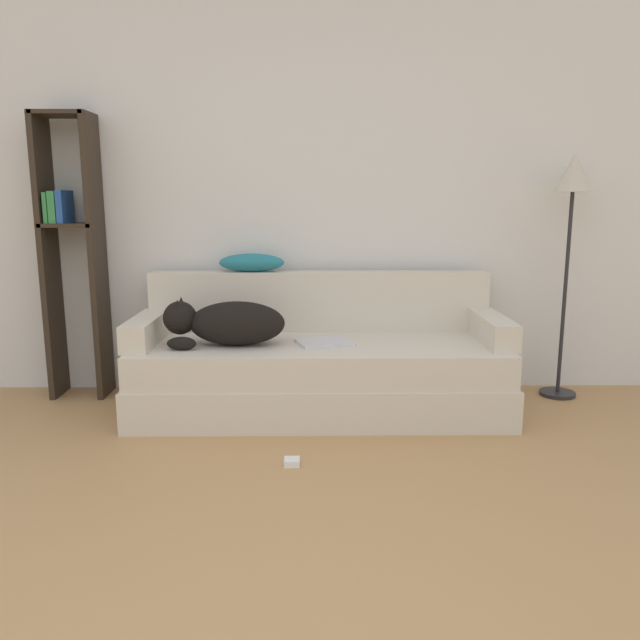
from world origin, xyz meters
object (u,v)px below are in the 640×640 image
bookshelf (71,246)px  floor_lamp (572,199)px  power_adapter (292,462)px  dog (226,323)px  couch (320,377)px  laptop (325,342)px  throw_pillow (252,263)px

bookshelf → floor_lamp: bearing=-1.1°
power_adapter → dog: bearing=119.5°
dog → power_adapter: (0.39, -0.70, -0.55)m
dog → floor_lamp: (2.09, 0.37, 0.70)m
dog → bookshelf: (-1.02, 0.43, 0.41)m
couch → floor_lamp: bearing=10.5°
laptop → floor_lamp: size_ratio=0.24×
dog → throw_pillow: bearing=76.1°
throw_pillow → power_adapter: size_ratio=5.47×
dog → floor_lamp: 2.24m
dog → floor_lamp: floor_lamp is taller
throw_pillow → floor_lamp: (1.98, -0.07, 0.40)m
dog → laptop: bearing=2.6°
throw_pillow → bookshelf: bearing=-179.5°
throw_pillow → bookshelf: bookshelf is taller
couch → dog: bearing=-171.4°
bookshelf → power_adapter: size_ratio=23.55×
couch → floor_lamp: 1.90m
laptop → throw_pillow: bearing=121.0°
bookshelf → floor_lamp: 3.12m
couch → laptop: size_ratio=6.04×
couch → bookshelf: size_ratio=1.23×
couch → power_adapter: 0.82m
dog → throw_pillow: 0.54m
couch → bookshelf: 1.77m
laptop → throw_pillow: size_ratio=0.88×
bookshelf → floor_lamp: (3.11, -0.06, 0.29)m
laptop → throw_pillow: throw_pillow is taller
throw_pillow → bookshelf: 1.13m
couch → dog: size_ratio=3.14×
laptop → power_adapter: 0.86m
dog → throw_pillow: (0.11, 0.44, 0.30)m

